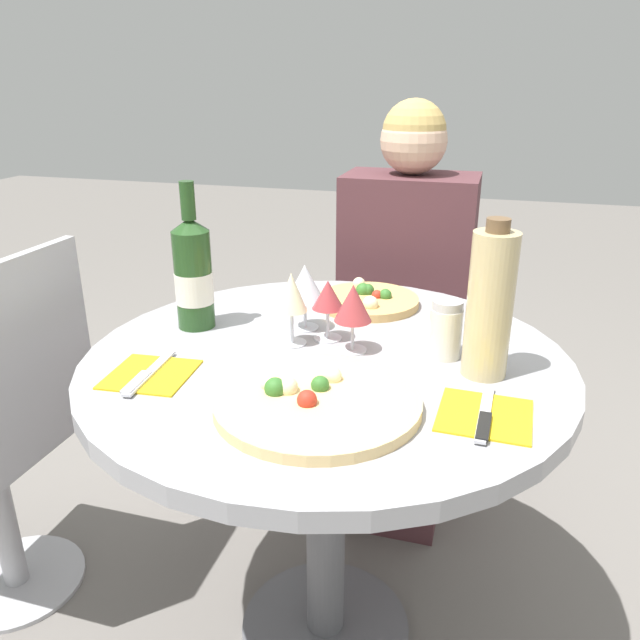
{
  "coord_description": "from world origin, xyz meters",
  "views": [
    {
      "loc": [
        0.31,
        -1.1,
        1.26
      ],
      "look_at": [
        0.01,
        -0.07,
        0.84
      ],
      "focal_mm": 35.0,
      "sensor_mm": 36.0,
      "label": 1
    }
  ],
  "objects_px": {
    "seated_diner": "(400,333)",
    "wine_bottle": "(193,274)",
    "dining_table": "(326,410)",
    "chair_behind_diner": "(406,340)",
    "chair_empty_side": "(6,440)",
    "pizza_large": "(316,401)",
    "tall_carafe": "(490,304)"
  },
  "relations": [
    {
      "from": "seated_diner",
      "to": "wine_bottle",
      "type": "relative_size",
      "value": 3.76
    },
    {
      "from": "dining_table",
      "to": "chair_behind_diner",
      "type": "distance_m",
      "value": 0.8
    },
    {
      "from": "dining_table",
      "to": "chair_empty_side",
      "type": "distance_m",
      "value": 0.79
    },
    {
      "from": "dining_table",
      "to": "seated_diner",
      "type": "xyz_separation_m",
      "value": [
        0.05,
        0.64,
        -0.08
      ]
    },
    {
      "from": "chair_behind_diner",
      "to": "pizza_large",
      "type": "xyz_separation_m",
      "value": [
        -0.01,
        -0.99,
        0.3
      ]
    },
    {
      "from": "seated_diner",
      "to": "pizza_large",
      "type": "height_order",
      "value": "seated_diner"
    },
    {
      "from": "chair_empty_side",
      "to": "tall_carafe",
      "type": "distance_m",
      "value": 1.16
    },
    {
      "from": "chair_behind_diner",
      "to": "wine_bottle",
      "type": "xyz_separation_m",
      "value": [
        -0.37,
        -0.72,
        0.41
      ]
    },
    {
      "from": "chair_empty_side",
      "to": "wine_bottle",
      "type": "relative_size",
      "value": 2.85
    },
    {
      "from": "chair_behind_diner",
      "to": "chair_empty_side",
      "type": "xyz_separation_m",
      "value": [
        -0.82,
        -0.87,
        0.0
      ]
    },
    {
      "from": "dining_table",
      "to": "pizza_large",
      "type": "bearing_deg",
      "value": -79.24
    },
    {
      "from": "tall_carafe",
      "to": "chair_empty_side",
      "type": "bearing_deg",
      "value": -175.58
    },
    {
      "from": "chair_behind_diner",
      "to": "tall_carafe",
      "type": "distance_m",
      "value": 0.93
    },
    {
      "from": "chair_empty_side",
      "to": "pizza_large",
      "type": "distance_m",
      "value": 0.87
    },
    {
      "from": "pizza_large",
      "to": "wine_bottle",
      "type": "relative_size",
      "value": 1.1
    },
    {
      "from": "chair_empty_side",
      "to": "tall_carafe",
      "type": "relative_size",
      "value": 3.09
    },
    {
      "from": "dining_table",
      "to": "chair_empty_side",
      "type": "bearing_deg",
      "value": -173.85
    },
    {
      "from": "seated_diner",
      "to": "pizza_large",
      "type": "distance_m",
      "value": 0.87
    },
    {
      "from": "dining_table",
      "to": "seated_diner",
      "type": "bearing_deg",
      "value": 85.34
    },
    {
      "from": "dining_table",
      "to": "chair_behind_diner",
      "type": "relative_size",
      "value": 1.06
    },
    {
      "from": "pizza_large",
      "to": "chair_behind_diner",
      "type": "bearing_deg",
      "value": 89.29
    },
    {
      "from": "pizza_large",
      "to": "tall_carafe",
      "type": "xyz_separation_m",
      "value": [
        0.27,
        0.21,
        0.13
      ]
    },
    {
      "from": "chair_behind_diner",
      "to": "wine_bottle",
      "type": "bearing_deg",
      "value": 62.57
    },
    {
      "from": "dining_table",
      "to": "tall_carafe",
      "type": "xyz_separation_m",
      "value": [
        0.31,
        0.0,
        0.26
      ]
    },
    {
      "from": "seated_diner",
      "to": "chair_behind_diner",
      "type": "bearing_deg",
      "value": -90.0
    },
    {
      "from": "seated_diner",
      "to": "wine_bottle",
      "type": "xyz_separation_m",
      "value": [
        -0.37,
        -0.57,
        0.32
      ]
    },
    {
      "from": "chair_behind_diner",
      "to": "chair_empty_side",
      "type": "bearing_deg",
      "value": 46.68
    },
    {
      "from": "chair_behind_diner",
      "to": "dining_table",
      "type": "bearing_deg",
      "value": 86.22
    },
    {
      "from": "seated_diner",
      "to": "chair_empty_side",
      "type": "bearing_deg",
      "value": 41.31
    },
    {
      "from": "chair_behind_diner",
      "to": "pizza_large",
      "type": "distance_m",
      "value": 1.04
    },
    {
      "from": "chair_behind_diner",
      "to": "wine_bottle",
      "type": "height_order",
      "value": "wine_bottle"
    },
    {
      "from": "dining_table",
      "to": "wine_bottle",
      "type": "xyz_separation_m",
      "value": [
        -0.32,
        0.07,
        0.25
      ]
    }
  ]
}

